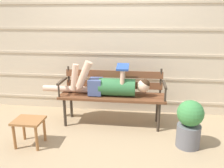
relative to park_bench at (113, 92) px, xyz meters
name	(u,v)px	position (x,y,z in m)	size (l,w,h in m)	color
ground_plane	(111,127)	(0.00, -0.19, -0.51)	(12.00, 12.00, 0.00)	tan
house_siding	(116,41)	(0.00, 0.52, 0.73)	(5.11, 0.08, 2.48)	beige
park_bench	(113,92)	(0.00, 0.00, 0.00)	(1.62, 0.45, 0.87)	brown
reclining_person	(109,85)	(-0.05, -0.07, 0.12)	(1.69, 0.27, 0.55)	#33703D
footstool	(29,125)	(-0.99, -0.83, -0.23)	(0.37, 0.31, 0.36)	#9E6638
potted_plant	(189,123)	(1.07, -0.60, -0.18)	(0.34, 0.34, 0.63)	slate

